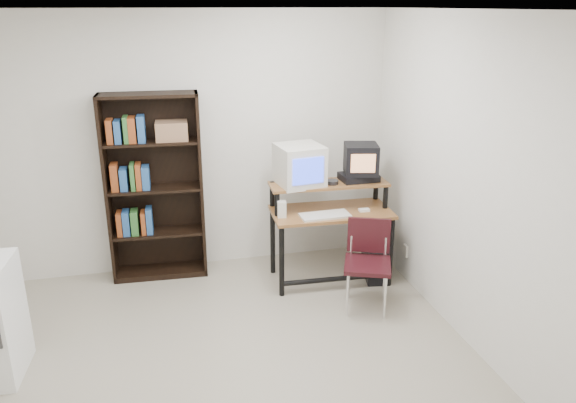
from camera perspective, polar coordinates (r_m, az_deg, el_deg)
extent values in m
cube|color=#A79E8A|center=(4.44, -6.46, -17.15)|extent=(4.00, 4.00, 0.01)
cube|color=white|center=(3.57, -8.11, 18.73)|extent=(4.00, 4.00, 0.01)
cube|color=silver|center=(5.72, -9.67, 5.68)|extent=(4.00, 0.01, 2.60)
cube|color=silver|center=(4.48, 19.08, 1.03)|extent=(0.01, 4.00, 2.60)
cube|color=brown|center=(5.48, 4.41, -1.07)|extent=(1.18, 0.63, 0.03)
cube|color=brown|center=(5.50, 4.16, 1.78)|extent=(1.17, 0.40, 0.02)
cylinder|color=black|center=(5.28, -0.65, -6.07)|extent=(0.05, 0.05, 0.72)
cylinder|color=black|center=(5.56, 10.39, -5.04)|extent=(0.05, 0.05, 0.72)
cylinder|color=black|center=(5.68, -1.58, -2.73)|extent=(0.05, 0.05, 0.98)
cylinder|color=black|center=(5.94, 8.74, -1.94)|extent=(0.05, 0.05, 0.98)
cylinder|color=black|center=(5.50, 4.95, -7.83)|extent=(1.08, 0.10, 0.05)
cube|color=beige|center=(5.41, 1.17, 3.70)|extent=(0.47, 0.47, 0.39)
cube|color=blue|center=(5.22, 2.08, 3.11)|extent=(0.31, 0.05, 0.25)
cube|color=black|center=(5.60, 7.18, 2.42)|extent=(0.37, 0.27, 0.08)
cube|color=black|center=(5.55, 7.42, 4.29)|extent=(0.38, 0.37, 0.30)
cube|color=tan|center=(5.40, 7.65, 3.85)|extent=(0.23, 0.07, 0.18)
cylinder|color=#26262B|center=(5.46, 4.51, 1.91)|extent=(0.14, 0.14, 0.05)
cube|color=beige|center=(5.32, 3.77, -1.49)|extent=(0.48, 0.23, 0.03)
cube|color=black|center=(5.49, 7.65, -1.10)|extent=(0.24, 0.21, 0.01)
cube|color=white|center=(5.49, 7.74, -0.91)|extent=(0.10, 0.06, 0.03)
cube|color=beige|center=(5.27, -0.64, -0.87)|extent=(0.09, 0.09, 0.17)
cube|color=black|center=(5.77, 8.82, -5.63)|extent=(0.29, 0.48, 0.42)
cube|color=black|center=(5.08, 8.08, -6.41)|extent=(0.53, 0.53, 0.04)
cube|color=black|center=(5.16, 8.21, -3.40)|extent=(0.37, 0.18, 0.33)
cylinder|color=silver|center=(5.04, 6.05, -9.46)|extent=(0.02, 0.02, 0.41)
cylinder|color=silver|center=(5.04, 9.83, -9.63)|extent=(0.02, 0.02, 0.41)
cylinder|color=silver|center=(5.33, 6.20, -7.76)|extent=(0.02, 0.02, 0.41)
cylinder|color=silver|center=(5.33, 9.76, -7.93)|extent=(0.02, 0.02, 0.41)
cube|color=black|center=(5.69, -17.88, 1.01)|extent=(0.05, 0.31, 1.85)
cube|color=black|center=(5.64, -8.82, 1.59)|extent=(0.05, 0.31, 1.85)
cube|color=black|center=(5.78, -13.33, 1.74)|extent=(0.93, 0.07, 1.85)
cube|color=black|center=(5.44, -14.12, 10.47)|extent=(0.94, 0.36, 0.03)
cube|color=black|center=(5.98, -12.70, -6.90)|extent=(0.94, 0.36, 0.06)
cube|color=black|center=(5.80, -13.02, -3.05)|extent=(0.88, 0.33, 0.03)
cube|color=black|center=(5.65, -13.37, 1.30)|extent=(0.88, 0.33, 0.02)
cube|color=black|center=(5.52, -13.74, 5.88)|extent=(0.88, 0.33, 0.02)
cube|color=brown|center=(5.49, -11.73, 7.06)|extent=(0.31, 0.24, 0.18)
cube|color=beige|center=(5.76, 11.84, -4.91)|extent=(0.02, 0.08, 0.12)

